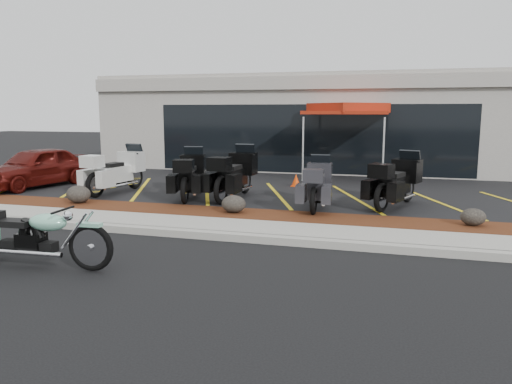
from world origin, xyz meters
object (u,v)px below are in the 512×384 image
(traffic_cone, at_px, (296,180))
(touring_white, at_px, (134,166))
(hero_cruiser, at_px, (91,240))
(parked_car, at_px, (36,167))
(popup_canopy, at_px, (347,110))

(traffic_cone, bearing_deg, touring_white, -158.09)
(hero_cruiser, relative_size, touring_white, 1.21)
(hero_cruiser, xyz_separation_m, traffic_cone, (1.53, 8.97, -0.17))
(parked_car, bearing_deg, touring_white, 19.25)
(touring_white, xyz_separation_m, parked_car, (-3.26, -0.45, -0.07))
(hero_cruiser, distance_m, popup_canopy, 12.10)
(hero_cruiser, height_order, parked_car, parked_car)
(hero_cruiser, distance_m, touring_white, 7.76)
(traffic_cone, bearing_deg, hero_cruiser, -99.66)
(popup_canopy, bearing_deg, parked_car, -134.46)
(traffic_cone, bearing_deg, parked_car, -163.58)
(parked_car, bearing_deg, traffic_cone, 27.76)
(touring_white, height_order, traffic_cone, touring_white)
(popup_canopy, bearing_deg, touring_white, -125.80)
(touring_white, xyz_separation_m, traffic_cone, (4.73, 1.90, -0.51))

